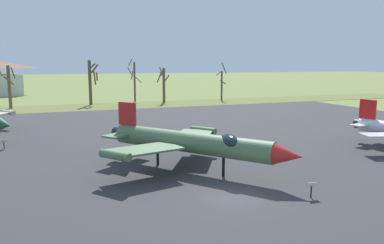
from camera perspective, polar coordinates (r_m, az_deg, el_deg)
The scene contains 11 objects.
ground_plane at distance 22.77m, azimuth 6.25°, elevation -11.50°, with size 600.00×600.00×0.00m, color olive.
asphalt_apron at distance 38.35m, azimuth -5.66°, elevation -3.06°, with size 85.57×57.58×0.05m, color #333335.
grass_verge_strip at distance 72.11m, azimuth -13.06°, elevation 2.33°, with size 145.57×12.00×0.06m, color #626933.
info_placard_rear_center at distance 39.07m, azimuth -26.76°, elevation -2.88°, with size 0.50×0.31×0.98m.
jet_fighter_rear_left at distance 27.47m, azimuth -0.06°, elevation -3.09°, with size 12.19×13.91×4.82m.
info_placard_rear_left at distance 23.52m, azimuth 17.73°, elevation -9.55°, with size 0.64×0.27×1.00m.
bare_tree_left_of_center at distance 73.66m, azimuth -26.13°, elevation 5.06°, with size 2.87×2.63×7.66m.
bare_tree_center at distance 75.10m, azimuth -15.13°, elevation 6.11°, with size 1.95×3.23×8.62m.
bare_tree_right_of_center at distance 79.96m, azimuth -8.81°, elevation 6.35°, with size 2.81×2.81×9.01m.
bare_tree_far_right at distance 76.83m, azimuth -4.36°, elevation 5.85°, with size 2.81×2.36×7.30m.
bare_tree_backdrop_extra at distance 82.53m, azimuth 4.58°, elevation 5.90°, with size 2.13×2.16×8.21m.
Camera 1 is at (-9.89, -18.93, 7.89)m, focal length 34.99 mm.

